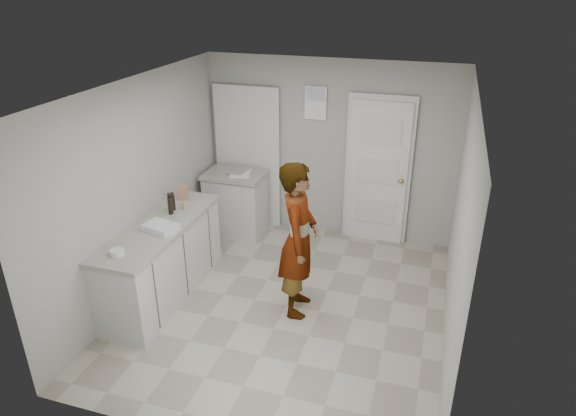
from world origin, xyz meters
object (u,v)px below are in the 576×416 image
(spice_jar, at_px, (185,205))
(egg_bowl, at_px, (117,252))
(person, at_px, (299,240))
(oil_cruet_b, at_px, (170,204))
(baking_dish, at_px, (160,227))
(oil_cruet_a, at_px, (173,201))
(cake_mix_box, at_px, (183,192))

(spice_jar, relative_size, egg_bowl, 0.59)
(person, height_order, oil_cruet_b, person)
(baking_dish, bearing_deg, oil_cruet_a, 102.99)
(oil_cruet_a, xyz_separation_m, baking_dish, (0.12, -0.51, -0.08))
(spice_jar, distance_m, oil_cruet_b, 0.21)
(spice_jar, height_order, oil_cruet_b, oil_cruet_b)
(baking_dish, bearing_deg, oil_cruet_b, 102.45)
(person, bearing_deg, oil_cruet_b, 78.21)
(oil_cruet_b, bearing_deg, egg_bowl, -92.46)
(person, xyz_separation_m, egg_bowl, (-1.63, -0.91, 0.07))
(oil_cruet_a, bearing_deg, egg_bowl, -90.74)
(person, relative_size, oil_cruet_b, 6.63)
(person, height_order, egg_bowl, person)
(cake_mix_box, bearing_deg, egg_bowl, -107.90)
(cake_mix_box, relative_size, oil_cruet_a, 0.88)
(spice_jar, xyz_separation_m, oil_cruet_b, (-0.09, -0.18, 0.09))
(cake_mix_box, height_order, spice_jar, cake_mix_box)
(cake_mix_box, xyz_separation_m, baking_dish, (0.14, -0.81, -0.07))
(cake_mix_box, bearing_deg, spice_jar, -77.18)
(cake_mix_box, xyz_separation_m, oil_cruet_a, (0.02, -0.30, 0.01))
(oil_cruet_a, relative_size, oil_cruet_b, 0.85)
(cake_mix_box, relative_size, baking_dish, 0.49)
(baking_dish, bearing_deg, egg_bowl, -102.04)
(person, height_order, cake_mix_box, person)
(spice_jar, distance_m, oil_cruet_a, 0.15)
(person, height_order, spice_jar, person)
(spice_jar, relative_size, oil_cruet_b, 0.32)
(cake_mix_box, distance_m, oil_cruet_a, 0.31)
(person, height_order, oil_cruet_a, person)
(cake_mix_box, bearing_deg, oil_cruet_a, -103.66)
(spice_jar, bearing_deg, baking_dish, -90.17)
(person, relative_size, cake_mix_box, 8.81)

